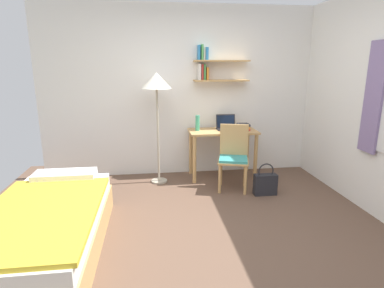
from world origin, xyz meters
TOP-DOWN VIEW (x-y plane):
  - ground_plane at (0.00, 0.00)m, footprint 5.28×5.28m
  - wall_back at (0.01, 2.02)m, footprint 4.40×0.27m
  - bed at (-1.52, -0.11)m, footprint 0.98×1.94m
  - desk at (0.55, 1.70)m, footprint 1.03×0.51m
  - desk_chair at (0.59, 1.22)m, footprint 0.50×0.48m
  - standing_lamp at (-0.44, 1.61)m, footprint 0.42×0.42m
  - laptop at (0.62, 1.79)m, footprint 0.31×0.23m
  - water_bottle at (0.16, 1.73)m, footprint 0.06×0.06m
  - book_stack at (0.87, 1.70)m, footprint 0.17×0.24m
  - handbag at (0.97, 0.93)m, footprint 0.31×0.12m

SIDE VIEW (x-z plane):
  - ground_plane at x=0.00m, z-range 0.00..0.00m
  - handbag at x=0.97m, z-range -0.07..0.38m
  - bed at x=-1.52m, z-range -0.03..0.51m
  - desk_chair at x=0.59m, z-range 0.04..0.95m
  - desk at x=0.55m, z-range 0.22..0.97m
  - book_stack at x=0.87m, z-range 0.75..0.84m
  - laptop at x=0.62m, z-range 0.69..0.92m
  - water_bottle at x=0.16m, z-range 0.75..0.98m
  - wall_back at x=0.01m, z-range 0.01..2.61m
  - standing_lamp at x=-0.44m, z-range 0.62..2.23m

